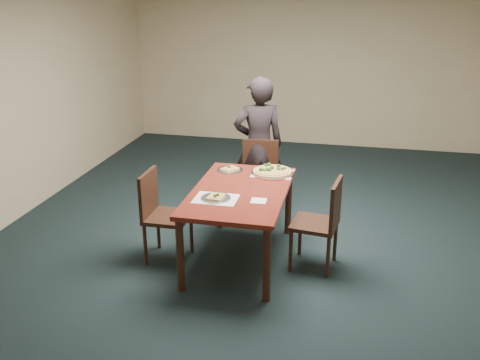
% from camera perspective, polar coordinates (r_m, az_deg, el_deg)
% --- Properties ---
extents(ground, '(8.00, 8.00, 0.00)m').
position_cam_1_polar(ground, '(5.71, 2.81, -7.13)').
color(ground, black).
rests_on(ground, ground).
extents(room_shell, '(8.00, 8.00, 8.00)m').
position_cam_1_polar(room_shell, '(5.15, 3.14, 10.33)').
color(room_shell, '#C5B088').
rests_on(room_shell, ground).
extents(dining_table, '(0.90, 1.50, 0.75)m').
position_cam_1_polar(dining_table, '(5.19, -0.00, -1.99)').
color(dining_table, '#571811').
rests_on(dining_table, ground).
extents(chair_far, '(0.47, 0.47, 0.91)m').
position_cam_1_polar(chair_far, '(6.26, 2.11, 0.55)').
color(chair_far, black).
rests_on(chair_far, ground).
extents(chair_left, '(0.42, 0.42, 0.91)m').
position_cam_1_polar(chair_left, '(5.34, -8.53, -3.23)').
color(chair_left, black).
rests_on(chair_left, ground).
extents(chair_right, '(0.47, 0.47, 0.91)m').
position_cam_1_polar(chair_right, '(5.16, 8.84, -4.14)').
color(chair_right, black).
rests_on(chair_right, ground).
extents(diner, '(0.69, 0.57, 1.64)m').
position_cam_1_polar(diner, '(6.35, 1.98, 3.73)').
color(diner, black).
rests_on(diner, ground).
extents(placemat_main, '(0.42, 0.32, 0.00)m').
position_cam_1_polar(placemat_main, '(5.61, 3.48, 0.71)').
color(placemat_main, white).
rests_on(placemat_main, dining_table).
extents(placemat_near, '(0.40, 0.30, 0.00)m').
position_cam_1_polar(placemat_near, '(4.95, -2.59, -2.00)').
color(placemat_near, white).
rests_on(placemat_near, dining_table).
extents(pizza_pan, '(0.45, 0.45, 0.07)m').
position_cam_1_polar(pizza_pan, '(5.60, 3.47, 0.93)').
color(pizza_pan, silver).
rests_on(pizza_pan, dining_table).
extents(slice_plate_near, '(0.28, 0.28, 0.06)m').
position_cam_1_polar(slice_plate_near, '(4.95, -2.59, -1.87)').
color(slice_plate_near, silver).
rests_on(slice_plate_near, dining_table).
extents(slice_plate_far, '(0.28, 0.28, 0.06)m').
position_cam_1_polar(slice_plate_far, '(5.69, -1.10, 1.15)').
color(slice_plate_far, silver).
rests_on(slice_plate_far, dining_table).
extents(napkin, '(0.14, 0.14, 0.01)m').
position_cam_1_polar(napkin, '(4.89, 2.00, -2.24)').
color(napkin, white).
rests_on(napkin, dining_table).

